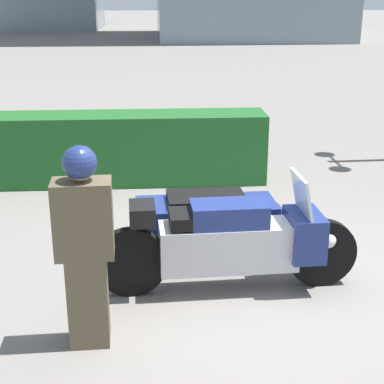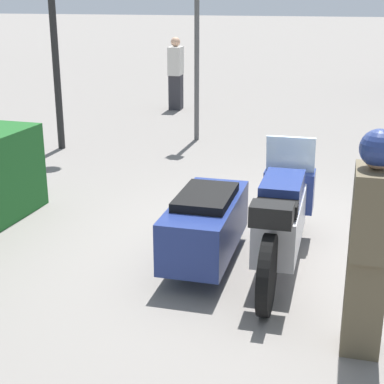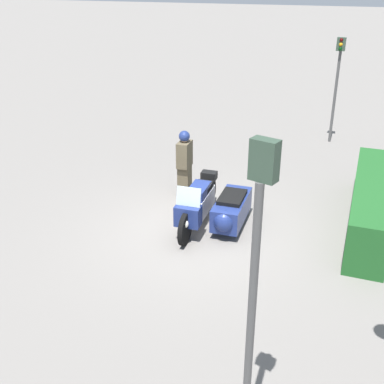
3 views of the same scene
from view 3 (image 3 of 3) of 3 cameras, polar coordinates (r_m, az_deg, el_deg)
The scene contains 6 objects.
ground_plane at distance 10.53m, azimuth 1.16°, elevation -4.70°, with size 160.00×160.00×0.00m, color slate.
police_motorcycle at distance 10.52m, azimuth 2.78°, elevation -1.83°, with size 2.58×1.29×1.17m.
officer_rider at distance 11.83m, azimuth -0.89°, elevation 3.54°, with size 0.48×0.30×1.71m.
hedge_bush_curbside at distance 11.26m, azimuth 20.33°, elevation -1.29°, with size 4.47×0.76×1.06m, color #1E5623.
traffic_light_near at distance 4.93m, azimuth 7.58°, elevation -8.76°, with size 0.23×0.29×3.80m.
traffic_light_far at distance 16.24m, azimuth 16.85°, elevation 13.13°, with size 0.23×0.27×3.35m.
Camera 3 is at (8.68, 2.99, 5.16)m, focal length 45.00 mm.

